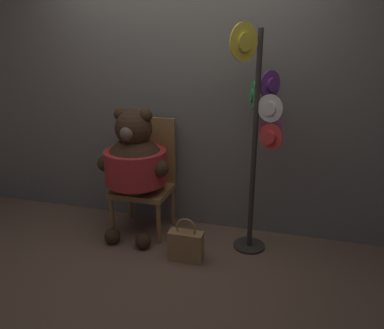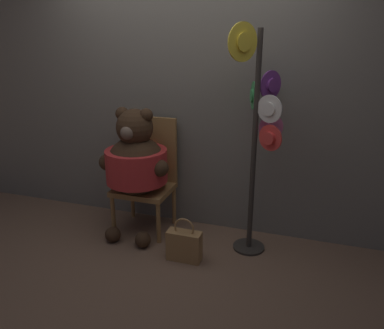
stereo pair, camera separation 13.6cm
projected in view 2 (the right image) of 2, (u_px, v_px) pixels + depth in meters
name	position (u px, v px, depth m)	size (l,w,h in m)	color
ground_plane	(168.00, 246.00, 3.40)	(14.00, 14.00, 0.00)	brown
wall_back	(188.00, 85.00, 3.47)	(8.00, 0.10, 2.77)	slate
chair	(147.00, 173.00, 3.62)	(0.52, 0.46, 1.08)	#9E703D
teddy_bear	(136.00, 162.00, 3.42)	(0.68, 0.60, 1.22)	#3D2819
hat_display_rack	(258.00, 131.00, 3.02)	(0.42, 0.52, 1.91)	#332D28
handbag_on_ground	(184.00, 245.00, 3.15)	(0.29, 0.12, 0.39)	#A87A47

